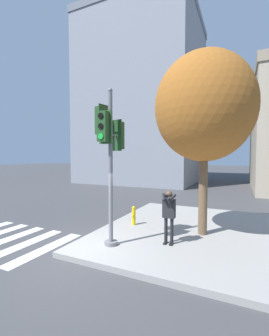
{
  "coord_description": "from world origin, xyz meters",
  "views": [
    {
      "loc": [
        4.54,
        -5.41,
        3.03
      ],
      "look_at": [
        1.36,
        1.33,
        2.66
      ],
      "focal_mm": 24.0,
      "sensor_mm": 36.0,
      "label": 1
    }
  ],
  "objects_px": {
    "person_photographer": "(169,212)",
    "fire_hydrant": "(134,215)",
    "street_tree": "(204,108)",
    "traffic_signal_pole": "(109,145)"
  },
  "relations": [
    {
      "from": "traffic_signal_pole",
      "to": "street_tree",
      "type": "xyz_separation_m",
      "value": [
        2.61,
        2.31,
        1.39
      ]
    },
    {
      "from": "person_photographer",
      "to": "street_tree",
      "type": "height_order",
      "value": "street_tree"
    },
    {
      "from": "person_photographer",
      "to": "street_tree",
      "type": "bearing_deg",
      "value": 59.0
    },
    {
      "from": "person_photographer",
      "to": "fire_hydrant",
      "type": "xyz_separation_m",
      "value": [
        -1.94,
        1.38,
        -0.67
      ]
    },
    {
      "from": "person_photographer",
      "to": "fire_hydrant",
      "type": "distance_m",
      "value": 2.47
    },
    {
      "from": "street_tree",
      "to": "person_photographer",
      "type": "bearing_deg",
      "value": -121.0
    },
    {
      "from": "traffic_signal_pole",
      "to": "fire_hydrant",
      "type": "xyz_separation_m",
      "value": [
        -0.19,
        2.25,
        -2.85
      ]
    },
    {
      "from": "traffic_signal_pole",
      "to": "street_tree",
      "type": "distance_m",
      "value": 3.75
    },
    {
      "from": "person_photographer",
      "to": "fire_hydrant",
      "type": "height_order",
      "value": "person_photographer"
    },
    {
      "from": "person_photographer",
      "to": "fire_hydrant",
      "type": "bearing_deg",
      "value": 144.49
    }
  ]
}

